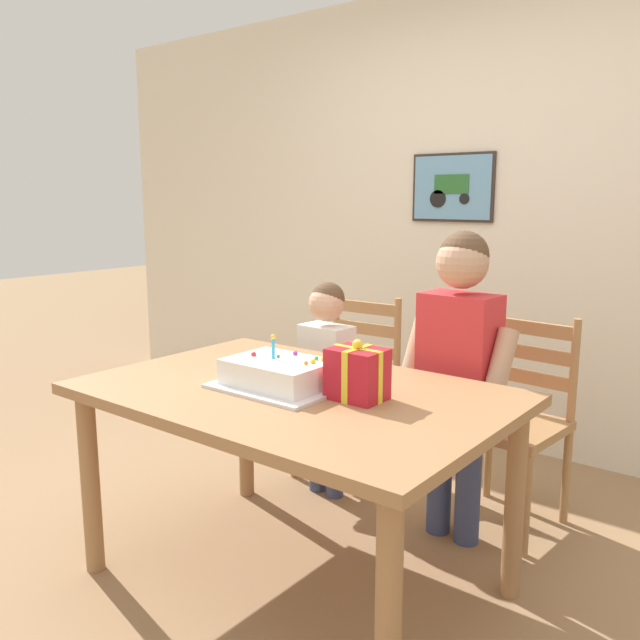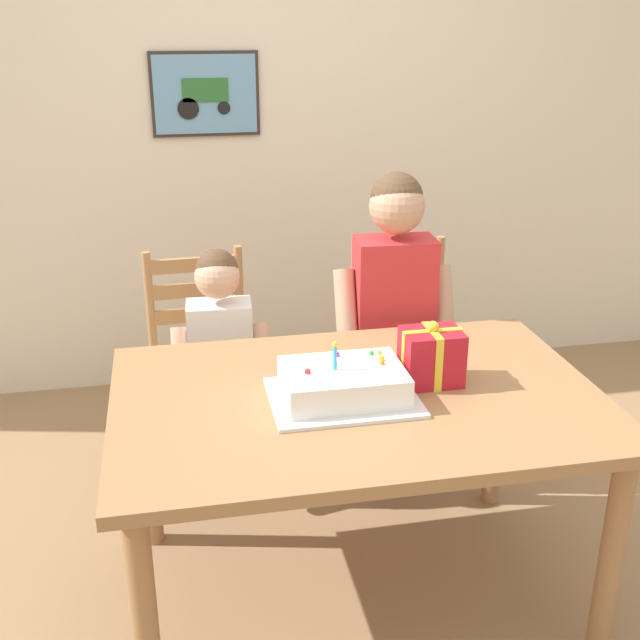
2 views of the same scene
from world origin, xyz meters
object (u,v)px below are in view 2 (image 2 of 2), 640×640
dining_table (357,420)px  gift_box_red_large (431,357)px  child_younger (221,353)px  birthday_cake (343,385)px  chair_left (202,362)px  child_older (394,303)px  chair_right (401,346)px

dining_table → gift_box_red_large: gift_box_red_large is taller
child_younger → birthday_cake: bearing=-65.3°
chair_left → child_older: 0.86m
child_older → child_younger: bearing=180.0°
dining_table → child_older: child_older is taller
birthday_cake → chair_left: (-0.38, 0.98, -0.33)m
birthday_cake → child_younger: (-0.32, 0.69, -0.17)m
dining_table → chair_right: size_ratio=1.62×
chair_left → dining_table: bearing=-65.5°
birthday_cake → chair_left: 1.10m
chair_left → chair_right: same height
dining_table → child_younger: size_ratio=1.44×
dining_table → child_younger: (-0.37, 0.66, -0.03)m
chair_right → gift_box_red_large: bearing=-101.9°
gift_box_red_large → chair_left: gift_box_red_large is taller
child_older → birthday_cake: bearing=-117.4°
chair_left → child_older: child_older is taller
chair_left → child_older: bearing=-21.4°
dining_table → birthday_cake: size_ratio=3.39×
gift_box_red_large → child_older: child_older is taller
birthday_cake → child_older: (0.36, 0.69, -0.01)m
dining_table → chair_left: size_ratio=1.62×
dining_table → gift_box_red_large: bearing=8.7°
gift_box_red_large → chair_right: gift_box_red_large is taller
child_younger → dining_table: bearing=-60.9°
dining_table → gift_box_red_large: 0.31m
dining_table → birthday_cake: 0.15m
dining_table → birthday_cake: bearing=-153.1°
child_older → child_younger: 0.69m
dining_table → gift_box_red_large: size_ratio=7.13×
chair_left → child_younger: (0.07, -0.29, 0.16)m
dining_table → chair_right: chair_right is taller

